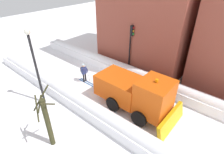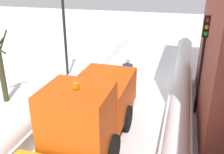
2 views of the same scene
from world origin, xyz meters
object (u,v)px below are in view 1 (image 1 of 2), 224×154
(bare_tree_near, at_px, (47,121))
(skier, at_px, (84,72))
(street_lamp, at_px, (34,60))
(plow_truck, at_px, (136,92))
(traffic_light_pole, at_px, (131,41))

(bare_tree_near, bearing_deg, skier, -148.28)
(street_lamp, bearing_deg, skier, 177.06)
(plow_truck, xyz_separation_m, traffic_light_pole, (-4.00, -3.35, 1.79))
(traffic_light_pole, relative_size, bare_tree_near, 1.23)
(skier, xyz_separation_m, traffic_light_pole, (-3.85, 2.18, 2.26))
(skier, xyz_separation_m, street_lamp, (3.97, -0.20, 2.56))
(skier, relative_size, bare_tree_near, 0.47)
(plow_truck, bearing_deg, bare_tree_near, -19.27)
(traffic_light_pole, xyz_separation_m, bare_tree_near, (9.62, 1.38, -1.48))
(street_lamp, xyz_separation_m, bare_tree_near, (1.80, 3.77, -1.78))
(skier, distance_m, traffic_light_pole, 4.97)
(street_lamp, distance_m, bare_tree_near, 4.54)
(traffic_light_pole, distance_m, bare_tree_near, 9.83)
(plow_truck, bearing_deg, skier, -91.52)
(traffic_light_pole, bearing_deg, bare_tree_near, 8.18)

